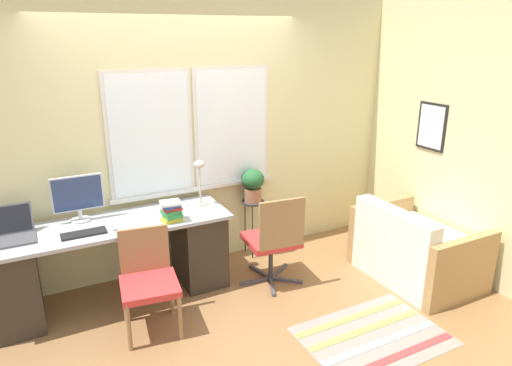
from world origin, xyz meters
name	(u,v)px	position (x,y,z in m)	size (l,w,h in m)	color
ground_plane	(211,294)	(0.00, 0.00, 0.00)	(14.00, 14.00, 0.00)	olive
wall_back_with_window	(180,139)	(0.01, 0.72, 1.35)	(9.00, 0.12, 2.70)	beige
wall_right_with_picture	(418,129)	(2.46, 0.00, 1.35)	(0.08, 9.00, 2.70)	beige
desk	(113,260)	(-0.80, 0.32, 0.41)	(2.10, 0.64, 0.76)	#9EA3A8
laptop	(11,233)	(-1.56, 0.37, 0.81)	(0.35, 0.35, 0.24)	#4C4C51
monitor	(78,197)	(-1.01, 0.52, 0.98)	(0.43, 0.17, 0.41)	silver
keyboard	(84,233)	(-1.03, 0.19, 0.76)	(0.36, 0.14, 0.02)	black
mouse	(114,229)	(-0.79, 0.17, 0.77)	(0.03, 0.06, 0.03)	silver
desk_lamp	(200,173)	(0.08, 0.40, 1.07)	(0.13, 0.13, 0.44)	#BCB299
book_stack	(172,211)	(-0.30, 0.13, 0.85)	(0.20, 0.17, 0.19)	yellow
desk_chair_wooden	(148,278)	(-0.62, -0.22, 0.45)	(0.50, 0.51, 0.83)	olive
office_chair_swivel	(274,239)	(0.62, -0.09, 0.48)	(0.61, 0.62, 0.93)	#47474C
couch_loveseat	(415,251)	(1.93, -0.62, 0.28)	(0.82, 1.14, 0.77)	white
plant_stand	(253,208)	(0.73, 0.56, 0.54)	(0.24, 0.24, 0.62)	#333338
potted_plant	(253,184)	(0.73, 0.56, 0.82)	(0.24, 0.24, 0.35)	#9E6B4C
floor_rug_striped	(373,336)	(0.93, -1.19, 0.00)	(1.15, 0.83, 0.01)	gray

